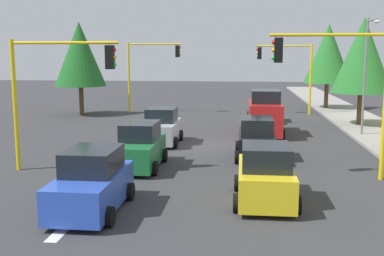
{
  "coord_description": "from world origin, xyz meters",
  "views": [
    {
      "loc": [
        24.55,
        1.96,
        4.92
      ],
      "look_at": [
        1.37,
        -0.51,
        1.2
      ],
      "focal_mm": 43.53,
      "sensor_mm": 36.0,
      "label": 1
    }
  ],
  "objects_px": {
    "traffic_signal_near_left": "(339,76)",
    "car_green": "(140,147)",
    "traffic_signal_near_right": "(56,79)",
    "street_lamp_curbside": "(367,64)",
    "car_blue": "(92,183)",
    "car_silver": "(161,128)",
    "delivery_van_red": "(265,114)",
    "tree_opposite_side": "(80,54)",
    "car_white": "(262,109)",
    "tree_roadside_mid": "(363,55)",
    "traffic_signal_far_right": "(149,63)",
    "traffic_signal_far_left": "(288,65)",
    "car_yellow": "(265,176)",
    "tree_roadside_far": "(328,54)",
    "car_black": "(256,140)"
  },
  "relations": [
    {
      "from": "car_black",
      "to": "street_lamp_curbside",
      "type": "bearing_deg",
      "value": 134.13
    },
    {
      "from": "car_blue",
      "to": "traffic_signal_far_left",
      "type": "bearing_deg",
      "value": 161.33
    },
    {
      "from": "street_lamp_curbside",
      "to": "car_black",
      "type": "relative_size",
      "value": 1.78
    },
    {
      "from": "tree_roadside_far",
      "to": "car_blue",
      "type": "height_order",
      "value": "tree_roadside_far"
    },
    {
      "from": "traffic_signal_near_right",
      "to": "car_blue",
      "type": "bearing_deg",
      "value": 31.95
    },
    {
      "from": "car_yellow",
      "to": "tree_roadside_far",
      "type": "bearing_deg",
      "value": 166.23
    },
    {
      "from": "traffic_signal_near_left",
      "to": "tree_opposite_side",
      "type": "relative_size",
      "value": 0.77
    },
    {
      "from": "tree_opposite_side",
      "to": "traffic_signal_near_left",
      "type": "bearing_deg",
      "value": 42.88
    },
    {
      "from": "traffic_signal_far_right",
      "to": "street_lamp_curbside",
      "type": "xyz_separation_m",
      "value": [
        10.39,
        14.93,
        0.21
      ]
    },
    {
      "from": "tree_roadside_far",
      "to": "car_green",
      "type": "relative_size",
      "value": 1.9
    },
    {
      "from": "car_white",
      "to": "traffic_signal_near_right",
      "type": "bearing_deg",
      "value": -29.98
    },
    {
      "from": "traffic_signal_far_left",
      "to": "car_green",
      "type": "relative_size",
      "value": 1.44
    },
    {
      "from": "tree_roadside_far",
      "to": "delivery_van_red",
      "type": "height_order",
      "value": "tree_roadside_far"
    },
    {
      "from": "street_lamp_curbside",
      "to": "car_black",
      "type": "height_order",
      "value": "street_lamp_curbside"
    },
    {
      "from": "traffic_signal_far_right",
      "to": "traffic_signal_near_right",
      "type": "height_order",
      "value": "traffic_signal_far_right"
    },
    {
      "from": "car_yellow",
      "to": "car_white",
      "type": "distance_m",
      "value": 19.17
    },
    {
      "from": "traffic_signal_near_left",
      "to": "car_white",
      "type": "bearing_deg",
      "value": -171.89
    },
    {
      "from": "delivery_van_red",
      "to": "tree_roadside_mid",
      "type": "bearing_deg",
      "value": 121.06
    },
    {
      "from": "car_blue",
      "to": "car_white",
      "type": "height_order",
      "value": "same"
    },
    {
      "from": "traffic_signal_near_right",
      "to": "car_white",
      "type": "xyz_separation_m",
      "value": [
        -15.83,
        9.13,
        -3.02
      ]
    },
    {
      "from": "tree_roadside_far",
      "to": "car_yellow",
      "type": "distance_m",
      "value": 28.43
    },
    {
      "from": "car_blue",
      "to": "tree_roadside_mid",
      "type": "bearing_deg",
      "value": 146.0
    },
    {
      "from": "tree_roadside_mid",
      "to": "delivery_van_red",
      "type": "relative_size",
      "value": 1.53
    },
    {
      "from": "tree_roadside_mid",
      "to": "car_silver",
      "type": "bearing_deg",
      "value": -58.79
    },
    {
      "from": "car_white",
      "to": "traffic_signal_near_left",
      "type": "bearing_deg",
      "value": 8.11
    },
    {
      "from": "traffic_signal_far_right",
      "to": "car_white",
      "type": "relative_size",
      "value": 1.5
    },
    {
      "from": "car_yellow",
      "to": "delivery_van_red",
      "type": "bearing_deg",
      "value": 177.45
    },
    {
      "from": "street_lamp_curbside",
      "to": "tree_roadside_mid",
      "type": "xyz_separation_m",
      "value": [
        -4.39,
        0.8,
        0.48
      ]
    },
    {
      "from": "street_lamp_curbside",
      "to": "car_blue",
      "type": "distance_m",
      "value": 18.99
    },
    {
      "from": "car_blue",
      "to": "car_white",
      "type": "xyz_separation_m",
      "value": [
        -20.63,
        6.14,
        -0.0
      ]
    },
    {
      "from": "traffic_signal_far_left",
      "to": "car_green",
      "type": "xyz_separation_m",
      "value": [
        19.05,
        -8.11,
        -3.14
      ]
    },
    {
      "from": "car_yellow",
      "to": "car_blue",
      "type": "height_order",
      "value": "same"
    },
    {
      "from": "traffic_signal_near_left",
      "to": "car_green",
      "type": "bearing_deg",
      "value": -96.65
    },
    {
      "from": "traffic_signal_far_left",
      "to": "car_blue",
      "type": "xyz_separation_m",
      "value": [
        24.8,
        -8.38,
        -3.14
      ]
    },
    {
      "from": "traffic_signal_far_left",
      "to": "tree_roadside_mid",
      "type": "relative_size",
      "value": 0.77
    },
    {
      "from": "tree_roadside_mid",
      "to": "car_green",
      "type": "bearing_deg",
      "value": -43.56
    },
    {
      "from": "traffic_signal_far_left",
      "to": "car_black",
      "type": "distance_m",
      "value": 17.25
    },
    {
      "from": "traffic_signal_near_right",
      "to": "traffic_signal_far_right",
      "type": "bearing_deg",
      "value": -179.85
    },
    {
      "from": "traffic_signal_near_right",
      "to": "tree_opposite_side",
      "type": "xyz_separation_m",
      "value": [
        -18.0,
        -5.33,
        0.99
      ]
    },
    {
      "from": "street_lamp_curbside",
      "to": "car_green",
      "type": "height_order",
      "value": "street_lamp_curbside"
    },
    {
      "from": "tree_roadside_mid",
      "to": "traffic_signal_far_right",
      "type": "bearing_deg",
      "value": -110.88
    },
    {
      "from": "traffic_signal_near_left",
      "to": "street_lamp_curbside",
      "type": "relative_size",
      "value": 0.83
    },
    {
      "from": "traffic_signal_near_left",
      "to": "car_blue",
      "type": "bearing_deg",
      "value": -60.24
    },
    {
      "from": "car_silver",
      "to": "delivery_van_red",
      "type": "bearing_deg",
      "value": 121.38
    },
    {
      "from": "tree_roadside_far",
      "to": "car_blue",
      "type": "distance_m",
      "value": 31.53
    },
    {
      "from": "traffic_signal_near_left",
      "to": "delivery_van_red",
      "type": "height_order",
      "value": "traffic_signal_near_left"
    },
    {
      "from": "tree_opposite_side",
      "to": "car_white",
      "type": "xyz_separation_m",
      "value": [
        2.17,
        14.46,
        -4.01
      ]
    },
    {
      "from": "traffic_signal_near_right",
      "to": "car_green",
      "type": "distance_m",
      "value": 4.54
    },
    {
      "from": "traffic_signal_near_left",
      "to": "tree_roadside_far",
      "type": "xyz_separation_m",
      "value": [
        -24.0,
        3.79,
        0.85
      ]
    },
    {
      "from": "traffic_signal_far_right",
      "to": "car_yellow",
      "type": "bearing_deg",
      "value": 20.07
    }
  ]
}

